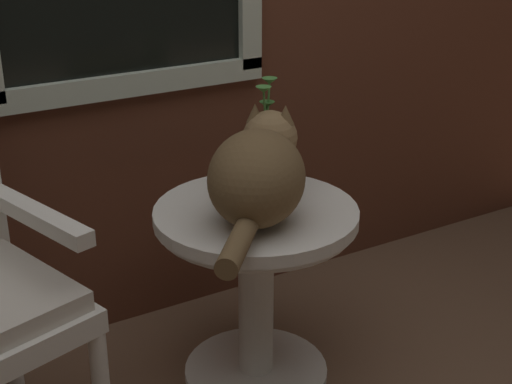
# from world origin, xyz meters

# --- Properties ---
(wicker_side_table) EXTENTS (0.57, 0.57, 0.55)m
(wicker_side_table) POSITION_xyz_m (0.21, 0.24, 0.38)
(wicker_side_table) COLOR silver
(wicker_side_table) RESTS_ON ground_plane
(cat) EXTENTS (0.46, 0.51, 0.27)m
(cat) POSITION_xyz_m (0.18, 0.18, 0.68)
(cat) COLOR brown
(cat) RESTS_ON wicker_side_table
(pewter_vase_with_ivy) EXTENTS (0.13, 0.13, 0.33)m
(pewter_vase_with_ivy) POSITION_xyz_m (0.30, 0.34, 0.65)
(pewter_vase_with_ivy) COLOR slate
(pewter_vase_with_ivy) RESTS_ON wicker_side_table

